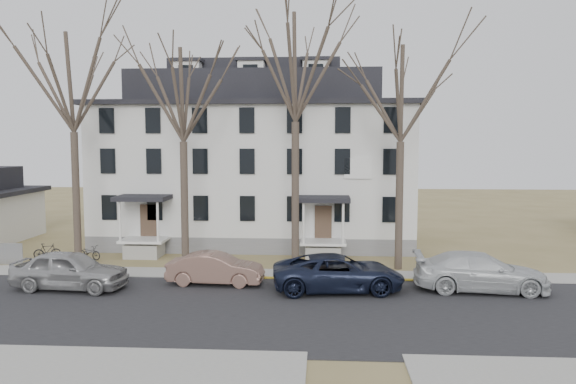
# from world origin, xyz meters

# --- Properties ---
(ground) EXTENTS (120.00, 120.00, 0.00)m
(ground) POSITION_xyz_m (0.00, 0.00, 0.00)
(ground) COLOR olive
(ground) RESTS_ON ground
(main_road) EXTENTS (120.00, 10.00, 0.04)m
(main_road) POSITION_xyz_m (0.00, 2.00, 0.00)
(main_road) COLOR #27272A
(main_road) RESTS_ON ground
(far_sidewalk) EXTENTS (120.00, 2.00, 0.08)m
(far_sidewalk) POSITION_xyz_m (0.00, 8.00, 0.00)
(far_sidewalk) COLOR #A09F97
(far_sidewalk) RESTS_ON ground
(yellow_curb) EXTENTS (14.00, 0.25, 0.06)m
(yellow_curb) POSITION_xyz_m (5.00, 7.10, 0.00)
(yellow_curb) COLOR gold
(yellow_curb) RESTS_ON ground
(boarding_house) EXTENTS (20.80, 12.36, 12.05)m
(boarding_house) POSITION_xyz_m (-2.00, 17.95, 5.38)
(boarding_house) COLOR slate
(boarding_house) RESTS_ON ground
(tree_far_left) EXTENTS (8.40, 8.40, 13.72)m
(tree_far_left) POSITION_xyz_m (-11.00, 9.80, 10.34)
(tree_far_left) COLOR #473B31
(tree_far_left) RESTS_ON ground
(tree_mid_left) EXTENTS (7.80, 7.80, 12.74)m
(tree_mid_left) POSITION_xyz_m (-5.00, 9.80, 9.60)
(tree_mid_left) COLOR #473B31
(tree_mid_left) RESTS_ON ground
(tree_center) EXTENTS (9.00, 9.00, 14.70)m
(tree_center) POSITION_xyz_m (1.00, 9.80, 11.08)
(tree_center) COLOR #473B31
(tree_center) RESTS_ON ground
(tree_mid_right) EXTENTS (7.80, 7.80, 12.74)m
(tree_mid_right) POSITION_xyz_m (6.50, 9.80, 9.60)
(tree_mid_right) COLOR #473B31
(tree_mid_right) RESTS_ON ground
(car_silver) EXTENTS (5.38, 2.51, 1.78)m
(car_silver) POSITION_xyz_m (-9.06, 4.59, 0.89)
(car_silver) COLOR #A4A4A4
(car_silver) RESTS_ON ground
(car_tan) EXTENTS (4.60, 1.80, 1.49)m
(car_tan) POSITION_xyz_m (-2.59, 5.91, 0.75)
(car_tan) COLOR #7C5A4D
(car_tan) RESTS_ON ground
(car_navy) EXTENTS (6.17, 3.32, 1.65)m
(car_navy) POSITION_xyz_m (3.19, 5.09, 0.82)
(car_navy) COLOR #161C30
(car_navy) RESTS_ON ground
(car_white) EXTENTS (6.08, 2.79, 1.72)m
(car_white) POSITION_xyz_m (9.61, 5.49, 0.86)
(car_white) COLOR silver
(car_white) RESTS_ON ground
(bicycle_left) EXTENTS (1.68, 1.02, 0.83)m
(bicycle_left) POSITION_xyz_m (-10.86, 10.87, 0.42)
(bicycle_left) COLOR black
(bicycle_left) RESTS_ON ground
(bicycle_right) EXTENTS (1.55, 0.88, 0.90)m
(bicycle_right) POSITION_xyz_m (-13.34, 10.94, 0.45)
(bicycle_right) COLOR black
(bicycle_right) RESTS_ON ground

